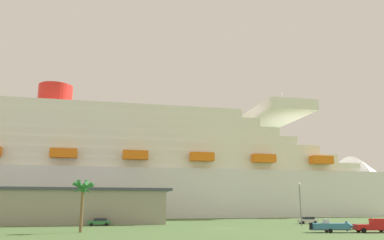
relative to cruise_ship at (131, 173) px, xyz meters
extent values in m
plane|color=#4C6B38|center=(12.99, -37.83, -15.58)|extent=(600.00, 600.00, 0.00)
cube|color=white|center=(0.32, 0.03, -7.51)|extent=(188.90, 36.95, 16.15)
cone|color=white|center=(101.95, -2.12, -6.70)|extent=(26.98, 30.23, 29.68)
cube|color=white|center=(0.32, 0.03, 2.13)|extent=(166.26, 33.84, 3.13)
cube|color=white|center=(-3.44, 0.11, 5.25)|extent=(156.36, 32.97, 3.13)
cube|color=white|center=(-7.20, 0.19, 8.38)|extent=(150.08, 32.15, 3.13)
cube|color=white|center=(-10.97, 0.27, 11.51)|extent=(140.38, 31.16, 3.13)
cube|color=white|center=(-14.73, 0.35, 14.63)|extent=(134.57, 30.51, 3.13)
cube|color=white|center=(-18.50, 0.43, 17.76)|extent=(127.40, 30.03, 3.13)
cube|color=white|center=(-22.26, 0.51, 20.88)|extent=(121.49, 29.46, 3.13)
cube|color=white|center=(56.79, -1.17, 24.45)|extent=(19.59, 36.66, 4.00)
cylinder|color=red|center=(-27.91, 0.63, 26.63)|extent=(12.12, 12.12, 8.36)
cylinder|color=silver|center=(60.55, -1.25, 28.45)|extent=(0.80, 0.80, 12.00)
cube|color=orange|center=(-22.00, -16.65, 4.32)|extent=(8.07, 3.37, 2.80)
cube|color=orange|center=(-0.04, -17.11, 4.32)|extent=(8.07, 3.37, 2.80)
cube|color=orange|center=(21.92, -17.58, 4.32)|extent=(8.07, 3.37, 2.80)
cube|color=orange|center=(43.88, -18.04, 4.32)|extent=(8.07, 3.37, 2.80)
cube|color=orange|center=(65.83, -18.51, 4.32)|extent=(8.07, 3.37, 2.80)
cube|color=gray|center=(-30.52, -39.64, -11.82)|extent=(70.02, 24.37, 7.52)
cube|color=#3F4759|center=(-30.52, -39.64, -7.76)|extent=(72.82, 25.34, 0.60)
cube|color=red|center=(32.76, -83.95, -14.73)|extent=(5.91, 3.24, 0.90)
cube|color=red|center=(33.74, -84.18, -13.83)|extent=(2.39, 2.26, 0.90)
cube|color=#26333F|center=(34.40, -84.34, -13.92)|extent=(0.49, 1.66, 0.63)
cylinder|color=black|center=(34.90, -83.43, -15.18)|extent=(0.84, 0.46, 0.80)
cylinder|color=black|center=(31.25, -82.56, -15.18)|extent=(0.84, 0.46, 0.80)
cylinder|color=black|center=(30.79, -84.51, -15.18)|extent=(0.84, 0.46, 0.80)
cube|color=#595960|center=(26.13, -82.38, -15.11)|extent=(6.66, 3.07, 0.16)
cube|color=#595960|center=(29.84, -83.26, -15.11)|extent=(2.08, 0.60, 0.10)
cylinder|color=black|center=(26.06, -81.43, -15.26)|extent=(0.67, 0.36, 0.64)
cylinder|color=black|center=(25.64, -83.19, -15.26)|extent=(0.67, 0.36, 0.64)
cube|color=teal|center=(26.13, -82.38, -14.58)|extent=(6.13, 3.11, 0.90)
cone|color=teal|center=(29.38, -83.15, -14.58)|extent=(1.54, 1.86, 1.63)
cube|color=silver|center=(25.56, -82.24, -13.78)|extent=(1.01, 1.16, 0.70)
cube|color=black|center=(23.08, -81.65, -14.58)|extent=(0.47, 0.57, 1.10)
cylinder|color=brown|center=(-13.36, -72.72, -12.08)|extent=(0.51, 0.51, 7.01)
cone|color=#287233|center=(-12.97, -72.74, -8.47)|extent=(0.90, 3.13, 2.91)
cone|color=#287233|center=(-13.16, -72.37, -8.47)|extent=(3.26, 2.32, 2.49)
cone|color=#287233|center=(-13.43, -72.32, -8.47)|extent=(3.50, 1.28, 2.36)
cone|color=#287233|center=(-13.75, -72.61, -8.47)|extent=(1.55, 3.32, 2.70)
cone|color=#287233|center=(-13.69, -72.94, -8.47)|extent=(2.57, 3.30, 2.11)
cone|color=#287233|center=(-13.42, -73.11, -8.47)|extent=(3.60, 1.16, 2.05)
cone|color=#287233|center=(-13.12, -73.03, -8.47)|extent=(3.23, 2.76, 1.90)
sphere|color=#287233|center=(-13.36, -72.72, -8.57)|extent=(1.10, 1.10, 1.10)
cylinder|color=slate|center=(31.54, -63.50, -11.29)|extent=(0.20, 0.20, 8.59)
sphere|color=#F9F2CC|center=(31.54, -63.50, -6.75)|extent=(0.56, 0.56, 0.56)
cube|color=#2D723F|center=(-10.49, -53.52, -14.90)|extent=(4.82, 2.22, 0.70)
cube|color=#1E232D|center=(-10.26, -53.50, -14.28)|extent=(2.74, 1.89, 0.55)
cylinder|color=black|center=(-11.98, -54.57, -15.25)|extent=(0.67, 0.26, 0.66)
cylinder|color=black|center=(-12.11, -52.68, -15.25)|extent=(0.67, 0.26, 0.66)
cylinder|color=black|center=(-8.88, -54.36, -15.25)|extent=(0.67, 0.26, 0.66)
cylinder|color=black|center=(-9.01, -52.46, -15.25)|extent=(0.67, 0.26, 0.66)
cube|color=silver|center=(37.29, -56.07, -14.90)|extent=(4.64, 2.35, 0.70)
cube|color=#1E232D|center=(37.51, -56.10, -14.28)|extent=(2.68, 1.92, 0.55)
cylinder|color=black|center=(35.72, -56.76, -15.25)|extent=(0.68, 0.31, 0.66)
cylinder|color=black|center=(35.95, -55.00, -15.25)|extent=(0.68, 0.31, 0.66)
cylinder|color=black|center=(38.63, -57.15, -15.25)|extent=(0.68, 0.31, 0.66)
cylinder|color=black|center=(38.86, -55.38, -15.25)|extent=(0.68, 0.31, 0.66)
camera|label=1|loc=(-10.70, -139.62, -11.08)|focal=35.65mm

